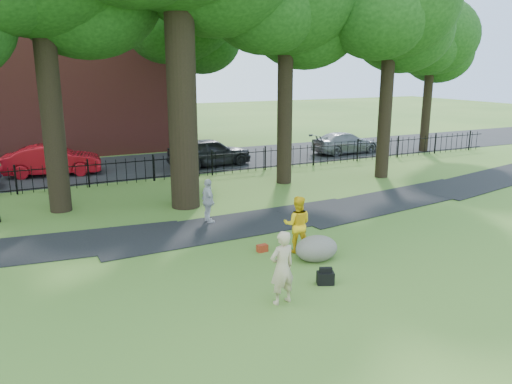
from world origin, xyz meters
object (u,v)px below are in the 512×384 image
man (297,224)px  boulder (316,247)px  woman (282,268)px  red_sedan (53,160)px

man → boulder: man is taller
man → woman: bearing=82.6°
woman → man: size_ratio=1.04×
man → boulder: 0.92m
man → red_sedan: man is taller
woman → boulder: (2.20, 1.99, -0.51)m
man → boulder: bearing=134.0°
man → boulder: size_ratio=1.34×
woman → red_sedan: 17.81m
red_sedan → woman: bearing=-158.8°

